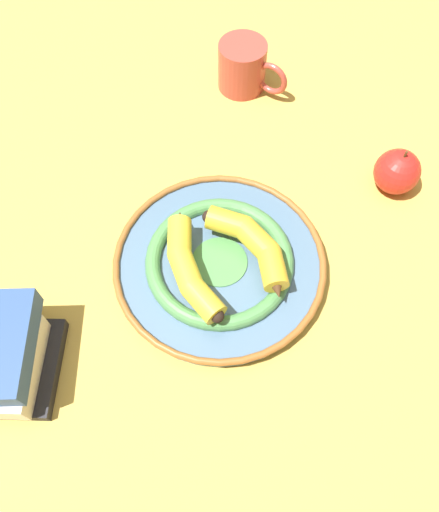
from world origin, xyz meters
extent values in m
plane|color=gold|center=(0.00, 0.00, 0.00)|extent=(2.80, 2.80, 0.00)
cylinder|color=slate|center=(0.03, 0.02, 0.01)|extent=(0.33, 0.33, 0.02)
torus|color=#4C894C|center=(0.03, 0.02, 0.03)|extent=(0.24, 0.24, 0.02)
cylinder|color=#4C894C|center=(0.03, 0.02, 0.02)|extent=(0.09, 0.09, 0.00)
torus|color=#995B28|center=(0.03, 0.02, 0.02)|extent=(0.34, 0.34, 0.01)
cylinder|color=gold|center=(0.03, 0.11, 0.06)|extent=(0.07, 0.06, 0.04)
cylinder|color=gold|center=(-0.01, 0.07, 0.06)|extent=(0.06, 0.07, 0.04)
cylinder|color=gold|center=(-0.02, 0.01, 0.06)|extent=(0.04, 0.06, 0.04)
sphere|color=gold|center=(0.01, 0.09, 0.06)|extent=(0.04, 0.04, 0.04)
sphere|color=gold|center=(-0.02, 0.04, 0.06)|extent=(0.04, 0.04, 0.04)
cone|color=#472D19|center=(0.06, 0.12, 0.06)|extent=(0.04, 0.04, 0.03)
sphere|color=black|center=(-0.02, -0.02, 0.06)|extent=(0.02, 0.02, 0.02)
cylinder|color=yellow|center=(0.03, -0.04, 0.06)|extent=(0.07, 0.06, 0.04)
cylinder|color=yellow|center=(0.08, -0.01, 0.06)|extent=(0.07, 0.07, 0.04)
cylinder|color=yellow|center=(0.12, 0.03, 0.06)|extent=(0.06, 0.07, 0.04)
sphere|color=yellow|center=(0.06, -0.03, 0.06)|extent=(0.04, 0.04, 0.04)
sphere|color=yellow|center=(0.10, 0.01, 0.06)|extent=(0.04, 0.04, 0.04)
cone|color=#472D19|center=(0.01, -0.06, 0.06)|extent=(0.04, 0.04, 0.03)
sphere|color=black|center=(0.13, 0.06, 0.06)|extent=(0.02, 0.02, 0.02)
cylinder|color=#B24238|center=(-0.37, -0.10, 0.05)|extent=(0.09, 0.09, 0.09)
cylinder|color=#331C0F|center=(-0.37, -0.10, 0.08)|extent=(0.08, 0.08, 0.01)
torus|color=#B24238|center=(-0.36, -0.03, 0.05)|extent=(0.02, 0.07, 0.07)
sphere|color=red|center=(-0.24, 0.24, 0.04)|extent=(0.08, 0.08, 0.08)
cylinder|color=#4C3319|center=(-0.24, 0.24, 0.08)|extent=(0.00, 0.00, 0.01)
camera|label=1|loc=(0.38, 0.16, 0.72)|focal=35.00mm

